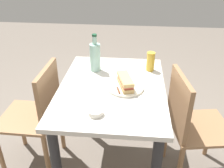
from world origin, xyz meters
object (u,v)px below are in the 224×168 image
at_px(dining_table, 112,104).
at_px(chair_far, 38,113).
at_px(chair_near, 190,123).
at_px(beer_glass, 151,61).
at_px(plate_near, 125,87).
at_px(baguette_sandwich_near, 125,82).
at_px(water_bottle, 95,56).
at_px(olive_bowl, 96,112).
at_px(knife_near, 117,87).

height_order(dining_table, chair_far, chair_far).
relative_size(chair_near, beer_glass, 6.03).
bearing_deg(plate_near, chair_far, 89.06).
relative_size(dining_table, baguette_sandwich_near, 4.52).
xyz_separation_m(baguette_sandwich_near, beer_glass, (0.29, -0.17, 0.02)).
bearing_deg(baguette_sandwich_near, water_bottle, 43.50).
bearing_deg(olive_bowl, beer_glass, -28.38).
relative_size(baguette_sandwich_near, olive_bowl, 2.49).
height_order(dining_table, knife_near, knife_near).
bearing_deg(beer_glass, plate_near, 149.02).
height_order(knife_near, olive_bowl, olive_bowl).
bearing_deg(knife_near, chair_near, -86.67).
relative_size(dining_table, chair_near, 1.11).
distance_m(knife_near, olive_bowl, 0.30).
bearing_deg(olive_bowl, water_bottle, 8.85).
distance_m(water_bottle, olive_bowl, 0.57).
height_order(chair_near, baguette_sandwich_near, chair_near).
height_order(dining_table, plate_near, plate_near).
distance_m(baguette_sandwich_near, knife_near, 0.06).
bearing_deg(dining_table, chair_near, -90.92).
xyz_separation_m(chair_far, baguette_sandwich_near, (-0.01, -0.64, 0.31)).
bearing_deg(olive_bowl, knife_near, -19.35).
bearing_deg(beer_glass, water_bottle, 95.45).
relative_size(beer_glass, olive_bowl, 1.68).
bearing_deg(chair_far, chair_near, -90.37).
relative_size(knife_near, water_bottle, 0.63).
bearing_deg(chair_far, beer_glass, -71.09).
xyz_separation_m(plate_near, beer_glass, (0.29, -0.17, 0.06)).
bearing_deg(water_bottle, knife_near, -145.97).
distance_m(dining_table, knife_near, 0.17).
relative_size(dining_table, olive_bowl, 11.24).
distance_m(chair_near, plate_near, 0.53).
relative_size(dining_table, beer_glass, 6.70).
height_order(chair_near, knife_near, chair_near).
bearing_deg(dining_table, olive_bowl, 169.24).
bearing_deg(olive_bowl, dining_table, -10.76).
relative_size(plate_near, baguette_sandwich_near, 1.17).
bearing_deg(water_bottle, chair_far, 120.76).
bearing_deg(baguette_sandwich_near, beer_glass, -30.98).
distance_m(dining_table, beer_glass, 0.44).
relative_size(baguette_sandwich_near, knife_near, 1.20).
relative_size(dining_table, water_bottle, 3.40).
distance_m(baguette_sandwich_near, water_bottle, 0.35).
relative_size(chair_far, beer_glass, 6.03).
bearing_deg(baguette_sandwich_near, knife_near, 117.71).
relative_size(knife_near, beer_glass, 1.24).
bearing_deg(water_bottle, dining_table, -148.04).
distance_m(chair_near, olive_bowl, 0.74).
relative_size(chair_far, chair_near, 1.00).
height_order(baguette_sandwich_near, olive_bowl, baguette_sandwich_near).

